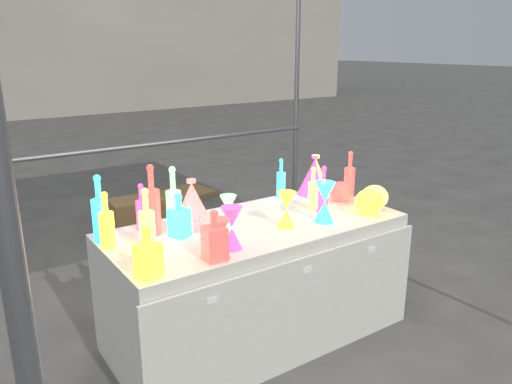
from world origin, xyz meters
TOP-DOWN VIEW (x-y plane):
  - ground at (0.00, 0.00)m, footprint 80.00×80.00m
  - display_table at (0.00, -0.01)m, footprint 1.84×0.83m
  - background_building at (4.00, 14.00)m, footprint 14.00×6.00m
  - cardboard_box_closed at (0.03, 2.11)m, footprint 0.51×0.39m
  - cardboard_box_flat at (0.93, 2.97)m, footprint 0.80×0.64m
  - bottle_0 at (-0.85, 0.15)m, footprint 0.09×0.09m
  - bottle_1 at (-0.85, 0.25)m, footprint 0.09×0.09m
  - bottle_2 at (-0.57, 0.19)m, footprint 0.11×0.11m
  - bottle_3 at (-0.60, 0.29)m, footprint 0.09×0.09m
  - bottle_4 at (-0.70, -0.03)m, footprint 0.10×0.10m
  - bottle_5 at (-0.47, 0.13)m, footprint 0.10×0.10m
  - decanter_0 at (-0.81, -0.31)m, footprint 0.13×0.13m
  - decanter_1 at (-0.46, -0.31)m, footprint 0.12×0.12m
  - decanter_2 at (-0.47, 0.08)m, footprint 0.13×0.13m
  - hourglass_0 at (-0.43, -0.31)m, footprint 0.13×0.13m
  - hourglass_1 at (-0.32, -0.24)m, footprint 0.15×0.15m
  - hourglass_3 at (-0.17, 0.04)m, footprint 0.13×0.13m
  - hourglass_4 at (0.12, -0.14)m, footprint 0.12×0.12m
  - hourglass_5 at (0.37, -0.20)m, footprint 0.14×0.14m
  - globe_0 at (0.69, -0.26)m, footprint 0.22×0.22m
  - globe_1 at (0.81, -0.20)m, footprint 0.23×0.23m
  - globe_2 at (0.73, 0.05)m, footprint 0.20×0.20m
  - globe_3 at (0.81, -0.20)m, footprint 0.21×0.21m
  - lampshade_0 at (-0.33, 0.18)m, footprint 0.30×0.30m
  - lampshade_2 at (0.70, 0.28)m, footprint 0.28×0.28m
  - lampshade_3 at (0.70, 0.28)m, footprint 0.31×0.31m
  - bottle_8 at (0.46, 0.36)m, footprint 0.07×0.07m
  - bottle_9 at (0.86, 0.09)m, footprint 0.09×0.09m
  - bottle_10 at (0.47, -0.07)m, footprint 0.09×0.09m
  - bottle_11 at (0.47, 0.04)m, footprint 0.08×0.08m

SIDE VIEW (x-z plane):
  - ground at x=0.00m, z-range 0.00..0.00m
  - cardboard_box_flat at x=0.93m, z-range 0.00..0.06m
  - cardboard_box_closed at x=0.03m, z-range 0.00..0.35m
  - display_table at x=0.00m, z-range 0.00..0.75m
  - globe_2 at x=0.73m, z-range 0.75..0.87m
  - globe_3 at x=0.81m, z-range 0.75..0.89m
  - globe_1 at x=0.81m, z-range 0.75..0.89m
  - globe_0 at x=0.69m, z-range 0.75..0.89m
  - hourglass_3 at x=-0.17m, z-range 0.75..0.95m
  - hourglass_0 at x=-0.43m, z-range 0.75..0.96m
  - hourglass_4 at x=0.12m, z-range 0.75..0.97m
  - hourglass_1 at x=-0.32m, z-range 0.75..0.98m
  - hourglass_5 at x=0.37m, z-range 0.75..1.00m
  - decanter_2 at x=-0.47m, z-range 0.75..1.00m
  - decanter_0 at x=-0.81m, z-range 0.75..1.00m
  - decanter_1 at x=-0.46m, z-range 0.75..1.01m
  - bottle_8 at x=0.46m, z-range 0.75..1.03m
  - bottle_3 at x=-0.60m, z-range 0.75..1.03m
  - bottle_11 at x=0.47m, z-range 0.75..1.03m
  - lampshade_2 at x=0.70m, z-range 0.75..1.03m
  - lampshade_3 at x=0.70m, z-range 0.75..1.04m
  - lampshade_0 at x=-0.33m, z-range 0.75..1.04m
  - bottle_0 at x=-0.85m, z-range 0.75..1.06m
  - bottle_10 at x=0.47m, z-range 0.75..1.06m
  - bottle_9 at x=0.86m, z-range 0.75..1.08m
  - bottle_4 at x=-0.70m, z-range 0.75..1.10m
  - bottle_1 at x=-0.85m, z-range 0.75..1.13m
  - bottle_5 at x=-0.47m, z-range 0.75..1.14m
  - bottle_2 at x=-0.57m, z-range 0.75..1.16m
  - background_building at x=4.00m, z-range 0.00..6.00m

